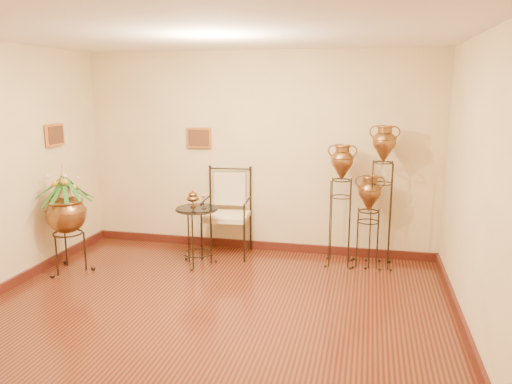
% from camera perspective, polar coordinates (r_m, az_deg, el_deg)
% --- Properties ---
extents(ground, '(5.00, 5.00, 0.00)m').
position_cam_1_polar(ground, '(5.09, -6.23, -15.08)').
color(ground, '#5C2B15').
rests_on(ground, ground).
extents(room_shell, '(5.02, 5.02, 2.81)m').
position_cam_1_polar(room_shell, '(4.59, -6.75, 4.67)').
color(room_shell, beige).
rests_on(room_shell, ground).
extents(amphora_tall, '(0.47, 0.47, 1.86)m').
position_cam_1_polar(amphora_tall, '(6.57, 14.15, -0.38)').
color(amphora_tall, black).
rests_on(amphora_tall, ground).
extents(amphora_mid, '(0.45, 0.45, 1.62)m').
position_cam_1_polar(amphora_mid, '(6.56, 9.65, -1.40)').
color(amphora_mid, black).
rests_on(amphora_mid, ground).
extents(amphora_short, '(0.46, 0.46, 1.22)m').
position_cam_1_polar(amphora_short, '(6.65, 12.71, -3.19)').
color(amphora_short, black).
rests_on(amphora_short, ground).
extents(planter_urn, '(0.81, 0.81, 1.44)m').
position_cam_1_polar(planter_urn, '(6.69, -20.90, -1.88)').
color(planter_urn, black).
rests_on(planter_urn, ground).
extents(armchair, '(0.72, 0.68, 1.20)m').
position_cam_1_polar(armchair, '(6.91, -3.37, -2.40)').
color(armchair, black).
rests_on(armchair, ground).
extents(side_table, '(0.54, 0.54, 0.98)m').
position_cam_1_polar(side_table, '(6.61, -6.73, -4.92)').
color(side_table, black).
rests_on(side_table, ground).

